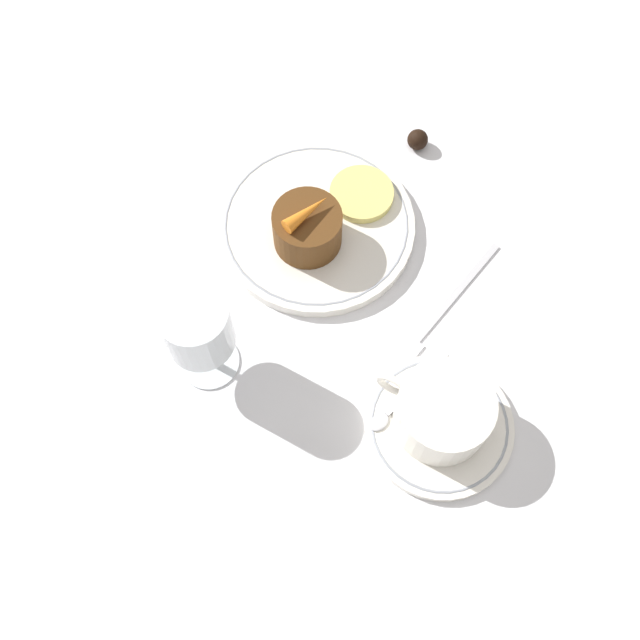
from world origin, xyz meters
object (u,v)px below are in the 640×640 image
object	(u,v)px
dinner_plate	(317,225)
wine_glass	(198,330)
coffee_cup	(443,412)
fork	(432,322)
dessert_cake	(307,228)

from	to	relation	value
dinner_plate	wine_glass	size ratio (longest dim) A/B	1.77
coffee_cup	fork	world-z (taller)	coffee_cup
coffee_cup	wine_glass	xyz separation A→B (m)	(0.24, 0.06, 0.05)
wine_glass	dessert_cake	bearing A→B (deg)	-96.85
dinner_plate	dessert_cake	distance (m)	0.04
wine_glass	dessert_cake	size ratio (longest dim) A/B	1.66
fork	coffee_cup	bearing A→B (deg)	118.86
fork	dessert_cake	bearing A→B (deg)	-5.90
wine_glass	dessert_cake	world-z (taller)	wine_glass
dinner_plate	coffee_cup	world-z (taller)	coffee_cup
dinner_plate	wine_glass	xyz separation A→B (m)	(0.02, 0.19, 0.08)
dessert_cake	wine_glass	bearing A→B (deg)	83.15
dinner_plate	dessert_cake	world-z (taller)	dessert_cake
coffee_cup	dinner_plate	bearing A→B (deg)	-32.33
wine_glass	fork	distance (m)	0.25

